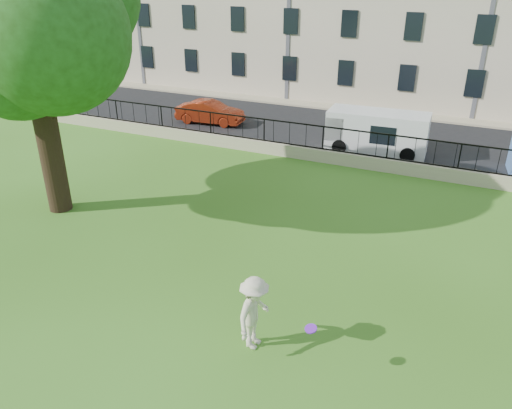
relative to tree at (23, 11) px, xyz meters
The scene contains 10 objects.
ground 10.73m from the tree, 21.30° to the right, with size 120.00×120.00×0.00m, color #366317.
retaining_wall 13.58m from the tree, 50.24° to the left, with size 50.00×0.40×0.60m, color tan.
iron_railing 13.18m from the tree, 50.24° to the left, with size 50.00×0.05×1.13m.
street 17.20m from the tree, 61.29° to the left, with size 60.00×9.00×0.01m, color black.
sidewalk 21.57m from the tree, 68.32° to the left, with size 60.00×1.40×0.12m, color tan.
tree is the anchor object (origin of this frame).
man 12.37m from the tree, 21.17° to the right, with size 1.24×0.71×1.91m, color beige.
frisbee 13.58m from the tree, 20.11° to the right, with size 0.27×0.27×0.03m, color purple.
red_sedan 14.01m from the tree, 92.03° to the left, with size 1.39×3.99×1.32m, color #A52E14.
white_van 16.12m from the tree, 50.34° to the left, with size 4.81×1.87×2.02m, color silver.
Camera 1 is at (6.51, -9.55, 8.28)m, focal length 35.00 mm.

